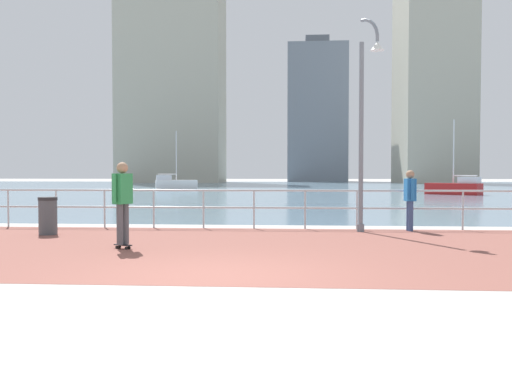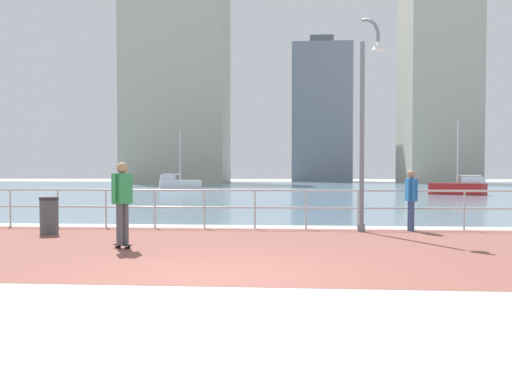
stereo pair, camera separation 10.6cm
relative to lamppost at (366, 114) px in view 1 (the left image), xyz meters
name	(u,v)px [view 1 (the left image)]	position (x,y,z in m)	size (l,w,h in m)	color
ground	(282,191)	(-2.92, 33.79, -3.03)	(220.00, 220.00, 0.00)	#ADAAA5
brick_paving	(240,247)	(-2.92, -3.09, -3.03)	(28.00, 7.63, 0.01)	brown
harbor_water	(284,187)	(-2.92, 45.73, -3.03)	(180.00, 88.00, 0.00)	slate
waterfront_railing	(254,202)	(-2.92, 0.73, -2.29)	(25.25, 0.06, 1.08)	#B2BCC1
lamppost	(366,114)	(0.00, 0.00, 0.00)	(0.60, 0.71, 5.48)	slate
skateboarder	(123,197)	(-5.24, -3.46, -1.99)	(0.41, 0.53, 1.74)	black
bystander	(410,195)	(1.21, 0.38, -2.10)	(0.27, 0.56, 1.60)	#384C7A
trash_bin	(48,216)	(-7.90, -1.11, -2.56)	(0.46, 0.46, 0.93)	#474C51
sailboat_white	(175,183)	(-13.78, 39.21, -2.48)	(4.32, 2.43, 5.80)	white
sailboat_navy	(455,188)	(9.76, 25.61, -2.51)	(3.74, 3.36, 5.41)	#B21E1E
tower_glass	(433,34)	(20.43, 74.82, 20.88)	(10.55, 13.73, 49.50)	#B2AD99
tower_beige	(317,114)	(2.67, 94.37, 10.47)	(11.58, 10.98, 28.67)	slate
tower_slate	(172,57)	(-23.05, 78.63, 18.83)	(17.64, 10.55, 45.39)	#B2AD99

